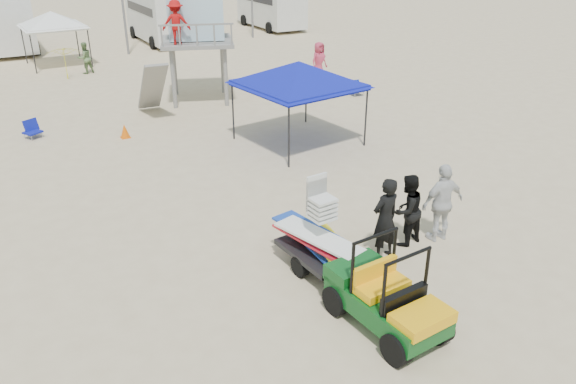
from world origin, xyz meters
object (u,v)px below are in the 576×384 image
lifeguard_tower (192,17)px  canopy_blue (299,66)px  surf_trailer (320,237)px  man_left (385,219)px  utility_cart (388,291)px

lifeguard_tower → canopy_blue: 7.01m
surf_trailer → lifeguard_tower: size_ratio=0.50×
surf_trailer → man_left: 1.56m
utility_cart → surf_trailer: (0.00, 2.33, -0.02)m
utility_cart → surf_trailer: size_ratio=1.03×
utility_cart → lifeguard_tower: (2.58, 16.44, 2.67)m
man_left → canopy_blue: canopy_blue is taller
man_left → surf_trailer: bearing=-16.5°
lifeguard_tower → utility_cart: bearing=-98.9°
man_left → lifeguard_tower: 14.66m
surf_trailer → man_left: (1.52, -0.30, 0.18)m
surf_trailer → canopy_blue: bearing=63.0°
utility_cart → lifeguard_tower: 16.85m
canopy_blue → utility_cart: bearing=-111.0°
utility_cart → man_left: bearing=53.2°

